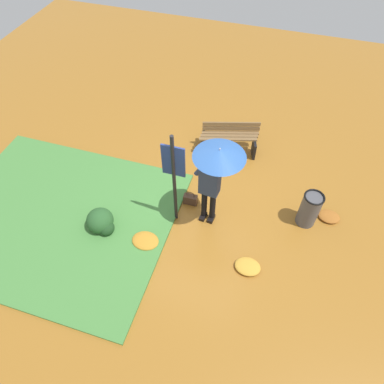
# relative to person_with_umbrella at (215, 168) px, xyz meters

# --- Properties ---
(ground_plane) EXTENTS (18.00, 18.00, 0.00)m
(ground_plane) POSITION_rel_person_with_umbrella_xyz_m (-0.26, 0.09, -1.55)
(ground_plane) COLOR #9E6623
(grass_verge) EXTENTS (4.80, 4.00, 0.05)m
(grass_verge) POSITION_rel_person_with_umbrella_xyz_m (-3.13, -0.98, -1.53)
(grass_verge) COLOR #47843D
(grass_verge) RESTS_ON ground_plane
(person_with_umbrella) EXTENTS (0.96, 0.96, 2.04)m
(person_with_umbrella) POSITION_rel_person_with_umbrella_xyz_m (0.00, 0.00, 0.00)
(person_with_umbrella) COLOR black
(person_with_umbrella) RESTS_ON ground_plane
(info_sign_post) EXTENTS (0.44, 0.07, 2.30)m
(info_sign_post) POSITION_rel_person_with_umbrella_xyz_m (-0.72, -0.20, -0.11)
(info_sign_post) COLOR black
(info_sign_post) RESTS_ON ground_plane
(handbag) EXTENTS (0.30, 0.15, 0.37)m
(handbag) POSITION_rel_person_with_umbrella_xyz_m (-0.55, 0.26, -1.42)
(handbag) COLOR #4C3323
(handbag) RESTS_ON ground_plane
(park_bench) EXTENTS (1.44, 0.75, 0.75)m
(park_bench) POSITION_rel_person_with_umbrella_xyz_m (-0.16, 2.20, -1.15)
(park_bench) COLOR black
(park_bench) RESTS_ON ground_plane
(trash_bin) EXTENTS (0.42, 0.42, 0.83)m
(trash_bin) POSITION_rel_person_with_umbrella_xyz_m (1.92, 0.50, -1.13)
(trash_bin) COLOR #4C4C51
(trash_bin) RESTS_ON ground_plane
(shrub_cluster) EXTENTS (0.61, 0.55, 0.50)m
(shrub_cluster) POSITION_rel_person_with_umbrella_xyz_m (-2.10, -0.93, -1.32)
(shrub_cluster) COLOR #285628
(shrub_cluster) RESTS_ON ground_plane
(leaf_pile_near_person) EXTENTS (0.50, 0.40, 0.11)m
(leaf_pile_near_person) POSITION_rel_person_with_umbrella_xyz_m (0.98, -0.95, -1.50)
(leaf_pile_near_person) COLOR gold
(leaf_pile_near_person) RESTS_ON ground_plane
(leaf_pile_by_bench) EXTENTS (0.56, 0.44, 0.12)m
(leaf_pile_by_bench) POSITION_rel_person_with_umbrella_xyz_m (-1.12, -0.99, -1.49)
(leaf_pile_by_bench) COLOR #C68428
(leaf_pile_by_bench) RESTS_ON ground_plane
(leaf_pile_far_path) EXTENTS (0.45, 0.36, 0.10)m
(leaf_pile_far_path) POSITION_rel_person_with_umbrella_xyz_m (2.41, 0.74, -1.50)
(leaf_pile_far_path) COLOR #A86023
(leaf_pile_far_path) RESTS_ON ground_plane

